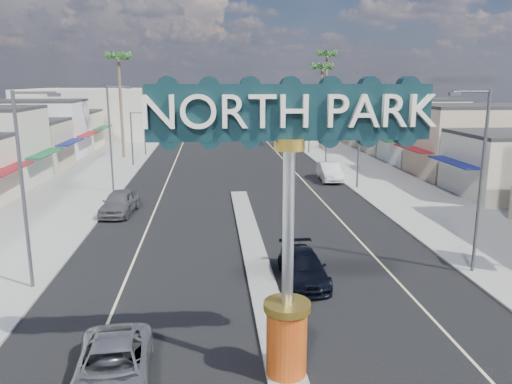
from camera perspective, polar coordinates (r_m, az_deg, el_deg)
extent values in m
plane|color=gray|center=(43.43, -2.09, 0.14)|extent=(160.00, 160.00, 0.00)
cube|color=black|center=(43.42, -2.09, 0.14)|extent=(20.00, 120.00, 0.01)
cube|color=gray|center=(28.03, -0.25, -6.78)|extent=(1.30, 30.00, 0.16)
cube|color=gray|center=(44.90, -20.22, -0.15)|extent=(8.00, 120.00, 0.12)
cube|color=gray|center=(46.31, 15.48, 0.55)|extent=(8.00, 120.00, 0.12)
cube|color=beige|center=(59.78, -26.61, 5.17)|extent=(12.00, 42.00, 6.00)
cube|color=#B7B29E|center=(61.60, 20.18, 5.92)|extent=(12.00, 42.00, 6.00)
cube|color=#B7B29E|center=(89.69, -18.13, 8.59)|extent=(20.00, 20.00, 8.00)
cube|color=beige|center=(90.81, 10.42, 9.04)|extent=(20.00, 20.00, 8.00)
cylinder|color=red|center=(16.65, 3.51, -16.69)|extent=(1.30, 1.30, 2.20)
cylinder|color=gold|center=(16.08, 3.57, -12.88)|extent=(1.50, 1.50, 0.25)
cylinder|color=#B7B7BC|center=(15.17, 3.70, -4.24)|extent=(0.36, 0.36, 4.80)
cylinder|color=gold|center=(14.63, 3.84, 5.46)|extent=(0.90, 0.90, 0.35)
cube|color=black|center=(14.54, 3.90, 9.08)|extent=(8.20, 0.50, 1.60)
cylinder|color=#47474C|center=(57.36, -14.01, 5.87)|extent=(0.18, 0.18, 6.00)
cylinder|color=#47474C|center=(56.78, -11.65, 8.86)|extent=(5.00, 0.12, 0.12)
cube|color=black|center=(56.63, -9.59, 8.43)|extent=(0.32, 0.32, 1.00)
sphere|color=red|center=(56.43, -9.62, 8.74)|extent=(0.22, 0.22, 0.22)
cylinder|color=#47474C|center=(58.23, 8.04, 6.22)|extent=(0.18, 0.18, 6.00)
cylinder|color=#47474C|center=(57.46, 5.67, 9.10)|extent=(5.00, 0.12, 0.12)
cube|color=black|center=(57.15, 3.67, 8.61)|extent=(0.32, 0.32, 1.00)
sphere|color=red|center=(56.96, 3.70, 8.92)|extent=(0.22, 0.22, 0.22)
cylinder|color=#47474C|center=(24.33, -25.08, -0.20)|extent=(0.16, 0.16, 9.00)
cylinder|color=#47474C|center=(23.53, -23.99, 10.35)|extent=(1.80, 0.10, 0.10)
cube|color=#47474C|center=(23.30, -22.08, 10.25)|extent=(0.50, 0.22, 0.15)
cylinder|color=#47474C|center=(43.42, -16.31, 5.66)|extent=(0.16, 0.16, 9.00)
cylinder|color=#47474C|center=(42.98, -15.48, 11.53)|extent=(1.80, 0.10, 0.10)
cube|color=#47474C|center=(42.85, -14.40, 11.46)|extent=(0.50, 0.22, 0.15)
cylinder|color=#47474C|center=(65.05, -12.69, 8.03)|extent=(0.16, 0.16, 9.00)
cylinder|color=#47474C|center=(64.76, -12.07, 11.94)|extent=(1.80, 0.10, 0.10)
cube|color=#47474C|center=(64.67, -11.35, 11.88)|extent=(0.50, 0.22, 0.15)
cylinder|color=#47474C|center=(26.25, 24.30, 0.74)|extent=(0.16, 0.16, 9.00)
cylinder|color=#47474C|center=(25.35, 23.41, 10.49)|extent=(1.80, 0.10, 0.10)
cube|color=#47474C|center=(24.99, 21.75, 10.38)|extent=(0.50, 0.22, 0.15)
cylinder|color=#47474C|center=(44.52, 11.69, 6.07)|extent=(0.16, 0.16, 9.00)
cylinder|color=#47474C|center=(44.00, 10.81, 11.78)|extent=(1.80, 0.10, 0.10)
cube|color=#47474C|center=(43.79, 9.78, 11.68)|extent=(0.50, 0.22, 0.15)
cylinder|color=#47474C|center=(65.79, 6.14, 8.31)|extent=(0.16, 0.16, 9.00)
cylinder|color=#47474C|center=(65.44, 5.44, 12.16)|extent=(1.80, 0.10, 0.10)
cube|color=#47474C|center=(65.30, 4.74, 12.08)|extent=(0.50, 0.22, 0.15)
cylinder|color=brown|center=(63.34, -15.16, 9.14)|extent=(0.36, 0.36, 12.00)
cylinder|color=brown|center=(70.13, 7.46, 9.36)|extent=(0.36, 0.36, 11.00)
cylinder|color=brown|center=(76.37, 7.98, 10.36)|extent=(0.36, 0.36, 13.00)
imported|color=#A1A1A6|center=(16.99, -16.11, -18.72)|extent=(2.72, 5.22, 1.40)
imported|color=black|center=(24.16, 5.42, -8.52)|extent=(2.02, 4.88, 1.41)
imported|color=slate|center=(37.02, -15.33, -1.16)|extent=(2.56, 5.23, 1.72)
imported|color=silver|center=(48.27, 8.38, 2.31)|extent=(2.02, 5.21, 1.69)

